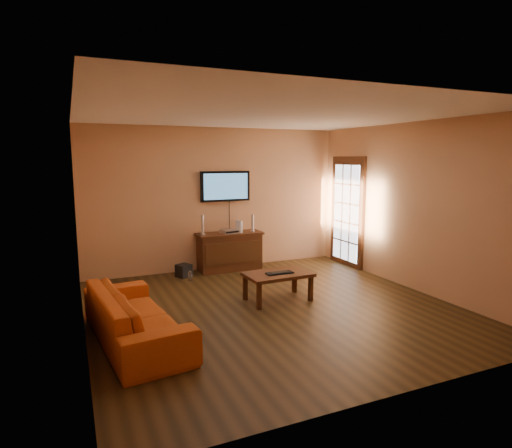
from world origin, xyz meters
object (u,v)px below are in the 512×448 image
game_console (239,226)px  bottle (190,276)px  speaker_right (253,224)px  keyboard (280,273)px  speaker_left (202,226)px  television (225,186)px  subwoofer (184,271)px  media_console (230,251)px  sofa (135,307)px  coffee_table (278,277)px  av_receiver (230,231)px

game_console → bottle: (-1.10, -0.43, -0.75)m
speaker_right → keyboard: bearing=-102.0°
speaker_left → speaker_right: (1.00, -0.02, -0.02)m
television → speaker_left: (-0.52, -0.19, -0.70)m
keyboard → bottle: bearing=121.2°
speaker_left → subwoofer: (-0.41, -0.15, -0.78)m
media_console → sofa: bearing=-129.4°
coffee_table → bottle: coffee_table is taller
media_console → speaker_left: 0.74m
coffee_table → speaker_left: (-0.57, 1.99, 0.52)m
keyboard → speaker_right: bearing=78.0°
speaker_left → speaker_right: size_ratio=1.12×
television → keyboard: bearing=-88.8°
media_console → game_console: game_console is taller
coffee_table → bottle: 1.82m
media_console → speaker_right: bearing=-1.4°
sofa → keyboard: (2.17, 0.57, 0.03)m
speaker_right → av_receiver: bearing=-177.6°
television → av_receiver: (-0.01, -0.23, -0.84)m
av_receiver → television: bearing=79.6°
keyboard → subwoofer: bearing=117.4°
av_receiver → media_console: bearing=65.9°
av_receiver → game_console: size_ratio=1.37×
sofa → av_receiver: sofa is taller
sofa → game_console: game_console is taller
speaker_left → speaker_right: speaker_left is taller
sofa → bottle: sofa is taller
media_console → keyboard: size_ratio=3.06×
bottle → keyboard: size_ratio=0.47×
speaker_left → subwoofer: bearing=-160.2°
speaker_left → speaker_right: 1.00m
television → coffee_table: television is taller
sofa → game_console: bearing=-48.9°
television → bottle: 1.87m
media_console → game_console: bearing=-6.1°
game_console → coffee_table: bearing=-109.0°
speaker_left → sofa: bearing=-121.6°
media_console → av_receiver: (-0.01, -0.03, 0.39)m
coffee_table → sofa: size_ratio=0.49×
subwoofer → media_console: bearing=-16.3°
game_console → subwoofer: 1.34m
television → game_console: bearing=-49.1°
television → sofa: (-2.12, -2.79, -1.19)m
coffee_table → subwoofer: (-0.98, 1.84, -0.25)m
keyboard → coffee_table: bearing=93.1°
subwoofer → keyboard: bearing=-87.2°
coffee_table → media_console: bearing=91.3°
television → subwoofer: size_ratio=4.25×
sofa → bottle: 2.48m
coffee_table → sofa: bearing=-164.2°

